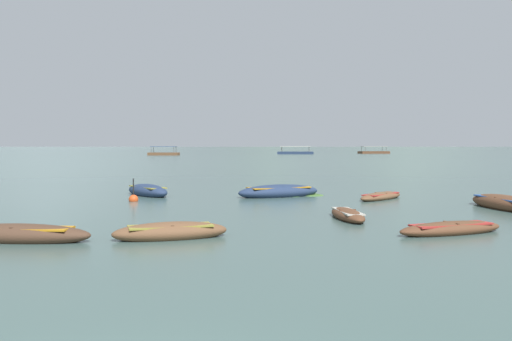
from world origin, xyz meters
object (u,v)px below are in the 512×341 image
object	(u,v)px
rowboat_4	(17,234)
ferry_2	(374,152)
ferry_1	(164,154)
mooring_buoy	(134,199)
ferry_0	(295,153)
rowboat_2	(505,203)
rowboat_6	(381,196)
rowboat_3	(451,229)
rowboat_0	(279,192)
rowboat_8	(171,232)
rowboat_5	(148,191)
rowboat_7	(348,215)

from	to	relation	value
rowboat_4	ferry_2	size ratio (longest dim) A/B	0.42
ferry_1	mooring_buoy	xyz separation A→B (m)	(16.82, -119.08, -0.34)
ferry_0	ferry_2	size ratio (longest dim) A/B	1.09
ferry_2	mooring_buoy	distance (m)	154.99
rowboat_2	mooring_buoy	distance (m)	16.47
rowboat_2	rowboat_6	bearing A→B (deg)	135.50
rowboat_3	ferry_0	xyz separation A→B (m)	(8.50, 148.59, 0.30)
rowboat_2	mooring_buoy	xyz separation A→B (m)	(-16.14, 3.27, -0.11)
rowboat_3	rowboat_4	bearing A→B (deg)	-174.91
rowboat_0	rowboat_8	distance (m)	13.15
rowboat_6	ferry_2	xyz separation A→B (m)	(34.05, 147.16, 0.31)
ferry_0	ferry_1	distance (m)	41.88
ferry_1	rowboat_5	bearing A→B (deg)	-81.70
rowboat_3	rowboat_5	bearing A→B (deg)	132.03
ferry_1	mooring_buoy	bearing A→B (deg)	-81.96
rowboat_0	rowboat_5	xyz separation A→B (m)	(-6.92, 0.76, -0.01)
ferry_1	rowboat_7	bearing A→B (deg)	-78.36
rowboat_2	rowboat_5	distance (m)	17.25
rowboat_4	ferry_1	distance (m)	130.74
ferry_2	mooring_buoy	size ratio (longest dim) A/B	8.42
rowboat_0	rowboat_3	size ratio (longest dim) A/B	1.27
rowboat_6	rowboat_8	bearing A→B (deg)	-128.26
rowboat_7	mooring_buoy	xyz separation A→B (m)	(-9.00, 6.25, -0.04)
rowboat_5	mooring_buoy	distance (m)	3.08
mooring_buoy	rowboat_3	bearing A→B (deg)	-39.79
rowboat_3	ferry_1	xyz separation A→B (m)	(-28.33, 128.66, 0.30)
rowboat_3	rowboat_8	size ratio (longest dim) A/B	1.08
rowboat_6	rowboat_3	bearing A→B (deg)	-92.51
rowboat_7	rowboat_8	size ratio (longest dim) A/B	0.94
rowboat_3	mooring_buoy	bearing A→B (deg)	140.21
rowboat_4	mooring_buoy	bearing A→B (deg)	84.81
rowboat_8	ferry_0	distance (m)	150.23
rowboat_3	ferry_1	distance (m)	131.74
rowboat_4	rowboat_5	size ratio (longest dim) A/B	1.11
rowboat_4	rowboat_5	bearing A→B (deg)	85.55
rowboat_6	rowboat_7	xyz separation A→B (m)	(-2.96, -7.09, 0.01)
rowboat_2	rowboat_3	distance (m)	7.83
rowboat_7	ferry_1	bearing A→B (deg)	101.64
rowboat_2	rowboat_4	world-z (taller)	rowboat_2
rowboat_0	rowboat_4	xyz separation A→B (m)	(-7.99, -13.00, -0.05)
ferry_2	rowboat_2	bearing A→B (deg)	-101.17
rowboat_3	mooring_buoy	distance (m)	14.97
rowboat_6	ferry_1	distance (m)	121.69
rowboat_8	ferry_2	size ratio (longest dim) A/B	0.34
rowboat_7	rowboat_8	bearing A→B (deg)	-145.28
rowboat_8	ferry_2	distance (m)	163.96
rowboat_8	mooring_buoy	bearing A→B (deg)	107.29
rowboat_5	ferry_1	bearing A→B (deg)	98.30
mooring_buoy	rowboat_4	bearing A→B (deg)	-95.19
rowboat_6	ferry_1	size ratio (longest dim) A/B	0.39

